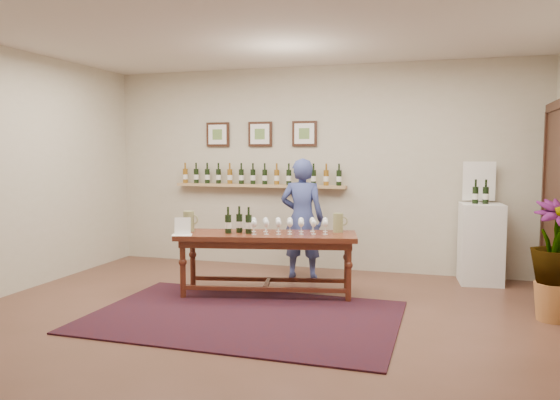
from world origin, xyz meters
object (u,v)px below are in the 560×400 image
(potted_plant, at_px, (554,260))
(display_pedestal, at_px, (481,244))
(tasting_table, at_px, (267,243))
(person, at_px, (302,218))

(potted_plant, bearing_deg, display_pedestal, 112.23)
(display_pedestal, bearing_deg, tasting_table, -150.83)
(tasting_table, distance_m, display_pedestal, 2.70)
(display_pedestal, height_order, person, person)
(display_pedestal, relative_size, potted_plant, 0.98)
(display_pedestal, xyz_separation_m, person, (-2.19, -0.35, 0.28))
(tasting_table, height_order, display_pedestal, display_pedestal)
(tasting_table, distance_m, potted_plant, 2.93)
(potted_plant, relative_size, person, 0.65)
(person, bearing_deg, display_pedestal, -174.09)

